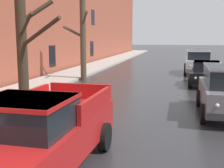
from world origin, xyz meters
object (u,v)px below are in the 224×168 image
(sedan_black_parked_kerbside_mid, at_px, (206,73))
(suv_white_parked_far_down_block, at_px, (198,61))
(pickup_truck_red_approaching_near_lane, at_px, (40,133))
(bare_tree_mid_block, at_px, (83,32))
(bare_tree_second_along_sidewalk, at_px, (23,40))

(sedan_black_parked_kerbside_mid, xyz_separation_m, suv_white_parked_far_down_block, (-0.25, 5.65, 0.24))
(pickup_truck_red_approaching_near_lane, distance_m, sedan_black_parked_kerbside_mid, 13.59)
(bare_tree_mid_block, xyz_separation_m, pickup_truck_red_approaching_near_lane, (3.51, -13.22, -2.26))
(bare_tree_mid_block, distance_m, suv_white_parked_far_down_block, 9.45)
(sedan_black_parked_kerbside_mid, bearing_deg, pickup_truck_red_approaching_near_lane, -108.12)
(bare_tree_second_along_sidewalk, bearing_deg, bare_tree_mid_block, 90.71)
(bare_tree_second_along_sidewalk, bearing_deg, suv_white_parked_far_down_block, 60.46)
(suv_white_parked_far_down_block, bearing_deg, bare_tree_mid_block, -144.50)
(bare_tree_second_along_sidewalk, relative_size, pickup_truck_red_approaching_near_lane, 1.07)
(bare_tree_mid_block, height_order, pickup_truck_red_approaching_near_lane, bare_tree_mid_block)
(pickup_truck_red_approaching_near_lane, height_order, sedan_black_parked_kerbside_mid, pickup_truck_red_approaching_near_lane)
(bare_tree_mid_block, height_order, suv_white_parked_far_down_block, bare_tree_mid_block)
(bare_tree_second_along_sidewalk, relative_size, sedan_black_parked_kerbside_mid, 1.33)
(bare_tree_second_along_sidewalk, height_order, bare_tree_mid_block, bare_tree_mid_block)
(bare_tree_mid_block, bearing_deg, bare_tree_second_along_sidewalk, -89.29)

